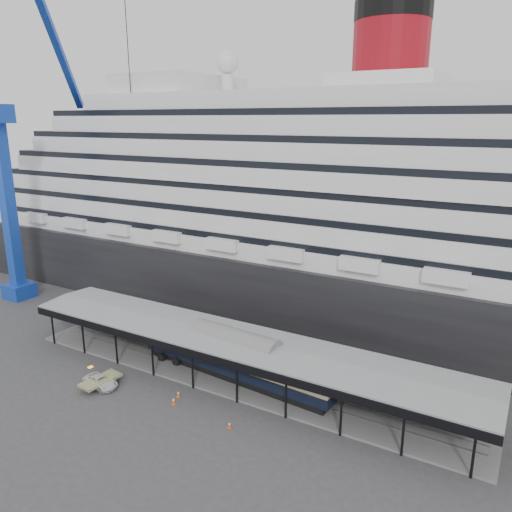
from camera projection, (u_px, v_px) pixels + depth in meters
The scene contains 9 objects.
ground at pixel (210, 399), 53.54m from camera, with size 200.00×200.00×0.00m, color #363639.
cruise_ship at pixel (329, 192), 75.37m from camera, with size 130.00×30.00×43.90m.
platform_canopy at pixel (234, 360), 57.09m from camera, with size 56.00×9.18×5.30m.
crane_blue at pixel (12, 178), 78.87m from camera, with size 22.63×19.19×47.60m.
port_truck at pixel (101, 381), 55.86m from camera, with size 2.06×4.46×1.24m, color silver.
pullman_carriage at pixel (235, 355), 56.89m from camera, with size 25.30×5.17×24.66m.
traffic_cone_left at pixel (178, 394), 53.79m from camera, with size 0.44×0.44×0.75m.
traffic_cone_mid at pixel (174, 401), 52.43m from camera, with size 0.53×0.53×0.80m.
traffic_cone_right at pixel (229, 425), 48.42m from camera, with size 0.43×0.43×0.69m.
Camera 1 is at (28.09, -38.70, 29.00)m, focal length 35.00 mm.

